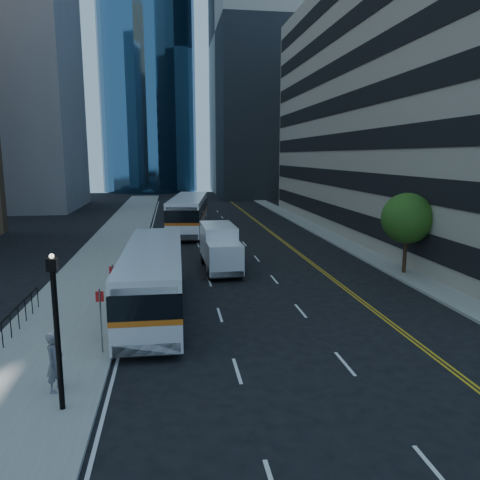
{
  "coord_description": "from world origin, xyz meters",
  "views": [
    {
      "loc": [
        -5.64,
        -19.35,
        7.52
      ],
      "look_at": [
        -1.85,
        6.54,
        2.8
      ],
      "focal_mm": 35.0,
      "sensor_mm": 36.0,
      "label": 1
    }
  ],
  "objects_px": {
    "street_tree": "(407,218)",
    "pedestrian": "(55,362)",
    "box_truck": "(220,247)",
    "bus_rear": "(189,213)",
    "lamp_post": "(57,326)",
    "bus_front": "(154,277)"
  },
  "relations": [
    {
      "from": "street_tree",
      "to": "pedestrian",
      "type": "relative_size",
      "value": 2.64
    },
    {
      "from": "street_tree",
      "to": "pedestrian",
      "type": "distance_m",
      "value": 22.6
    },
    {
      "from": "lamp_post",
      "to": "pedestrian",
      "type": "height_order",
      "value": "lamp_post"
    },
    {
      "from": "bus_front",
      "to": "bus_rear",
      "type": "distance_m",
      "value": 24.18
    },
    {
      "from": "street_tree",
      "to": "bus_front",
      "type": "distance_m",
      "value": 16.47
    },
    {
      "from": "bus_rear",
      "to": "street_tree",
      "type": "bearing_deg",
      "value": -48.53
    },
    {
      "from": "box_truck",
      "to": "pedestrian",
      "type": "height_order",
      "value": "box_truck"
    },
    {
      "from": "street_tree",
      "to": "lamp_post",
      "type": "xyz_separation_m",
      "value": [
        -18.0,
        -14.0,
        -0.92
      ]
    },
    {
      "from": "bus_rear",
      "to": "pedestrian",
      "type": "distance_m",
      "value": 32.41
    },
    {
      "from": "street_tree",
      "to": "box_truck",
      "type": "distance_m",
      "value": 12.09
    },
    {
      "from": "pedestrian",
      "to": "street_tree",
      "type": "bearing_deg",
      "value": -38.35
    },
    {
      "from": "street_tree",
      "to": "pedestrian",
      "type": "bearing_deg",
      "value": -145.17
    },
    {
      "from": "bus_front",
      "to": "box_truck",
      "type": "bearing_deg",
      "value": 63.39
    },
    {
      "from": "box_truck",
      "to": "pedestrian",
      "type": "xyz_separation_m",
      "value": [
        -6.87,
        -15.68,
        -0.45
      ]
    },
    {
      "from": "street_tree",
      "to": "bus_rear",
      "type": "distance_m",
      "value": 23.18
    },
    {
      "from": "bus_front",
      "to": "box_truck",
      "type": "height_order",
      "value": "bus_front"
    },
    {
      "from": "bus_front",
      "to": "box_truck",
      "type": "distance_m",
      "value": 8.77
    },
    {
      "from": "street_tree",
      "to": "bus_rear",
      "type": "relative_size",
      "value": 0.37
    },
    {
      "from": "bus_front",
      "to": "pedestrian",
      "type": "bearing_deg",
      "value": -108.93
    },
    {
      "from": "box_truck",
      "to": "bus_rear",
      "type": "bearing_deg",
      "value": 93.2
    },
    {
      "from": "box_truck",
      "to": "pedestrian",
      "type": "relative_size",
      "value": 3.23
    },
    {
      "from": "street_tree",
      "to": "bus_front",
      "type": "xyz_separation_m",
      "value": [
        -15.6,
        -4.93,
        -1.91
      ]
    }
  ]
}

